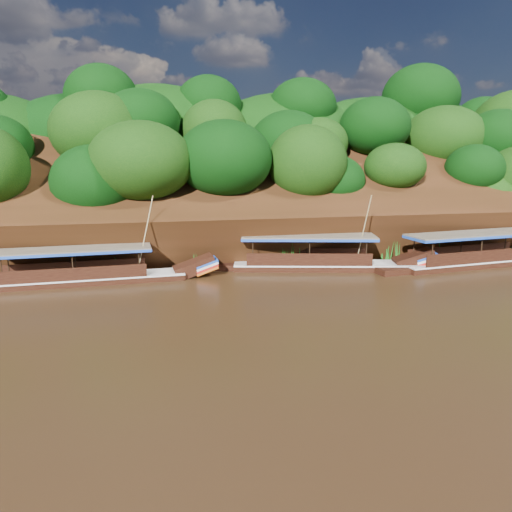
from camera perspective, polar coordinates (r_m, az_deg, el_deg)
The scene contains 6 objects.
ground at distance 27.98m, azimuth 8.91°, elevation -5.39°, with size 160.00×160.00×0.00m, color black.
riverbank at distance 49.04m, azimuth -0.53°, elevation 4.34°, with size 120.00×30.06×19.40m.
boat_0 at distance 40.75m, azimuth 24.93°, elevation -0.15°, with size 15.43×3.94×6.62m.
boat_1 at distance 35.92m, azimuth 8.31°, elevation -0.64°, with size 14.33×5.11×5.86m.
boat_2 at distance 33.54m, azimuth -17.43°, elevation -2.02°, with size 14.54×2.85×5.89m.
reeds at distance 35.73m, azimuth -1.75°, elevation -0.02°, with size 47.87×2.21×1.99m.
Camera 1 is at (-9.75, -24.93, 8.14)m, focal length 35.00 mm.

